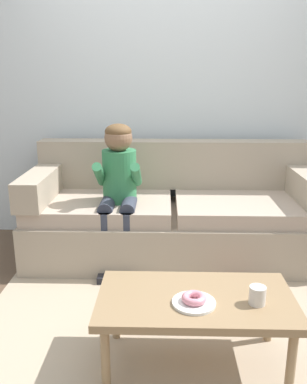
{
  "coord_description": "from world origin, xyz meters",
  "views": [
    {
      "loc": [
        0.0,
        -2.35,
        1.45
      ],
      "look_at": [
        -0.08,
        0.45,
        0.65
      ],
      "focal_mm": 38.53,
      "sensor_mm": 36.0,
      "label": 1
    }
  ],
  "objects_px": {
    "toy_controller": "(234,298)",
    "couch": "(173,216)",
    "coffee_table": "(195,304)",
    "person_child": "(118,182)",
    "donut": "(193,298)",
    "mug": "(257,295)"
  },
  "relations": [
    {
      "from": "couch",
      "to": "person_child",
      "type": "xyz_separation_m",
      "value": [
        -0.42,
        -0.2,
        0.34
      ]
    },
    {
      "from": "couch",
      "to": "coffee_table",
      "type": "xyz_separation_m",
      "value": [
        0.09,
        -1.37,
        0.02
      ]
    },
    {
      "from": "donut",
      "to": "mug",
      "type": "xyz_separation_m",
      "value": [
        0.3,
        0.01,
        0.01
      ]
    },
    {
      "from": "donut",
      "to": "mug",
      "type": "height_order",
      "value": "mug"
    },
    {
      "from": "person_child",
      "to": "toy_controller",
      "type": "distance_m",
      "value": 1.18
    },
    {
      "from": "toy_controller",
      "to": "donut",
      "type": "bearing_deg",
      "value": -80.94
    },
    {
      "from": "couch",
      "to": "mug",
      "type": "xyz_separation_m",
      "value": [
        0.37,
        -1.43,
        0.11
      ]
    },
    {
      "from": "couch",
      "to": "donut",
      "type": "distance_m",
      "value": 1.45
    },
    {
      "from": "mug",
      "to": "toy_controller",
      "type": "height_order",
      "value": "mug"
    },
    {
      "from": "coffee_table",
      "to": "person_child",
      "type": "xyz_separation_m",
      "value": [
        -0.51,
        1.17,
        0.32
      ]
    },
    {
      "from": "couch",
      "to": "donut",
      "type": "relative_size",
      "value": 19.14
    },
    {
      "from": "person_child",
      "to": "mug",
      "type": "relative_size",
      "value": 12.24
    },
    {
      "from": "coffee_table",
      "to": "donut",
      "type": "xyz_separation_m",
      "value": [
        -0.01,
        -0.07,
        0.08
      ]
    },
    {
      "from": "couch",
      "to": "coffee_table",
      "type": "distance_m",
      "value": 1.38
    },
    {
      "from": "toy_controller",
      "to": "coffee_table",
      "type": "bearing_deg",
      "value": -82.23
    },
    {
      "from": "toy_controller",
      "to": "couch",
      "type": "bearing_deg",
      "value": 151.7
    },
    {
      "from": "coffee_table",
      "to": "mug",
      "type": "xyz_separation_m",
      "value": [
        0.29,
        -0.06,
        0.09
      ]
    },
    {
      "from": "couch",
      "to": "person_child",
      "type": "height_order",
      "value": "person_child"
    },
    {
      "from": "couch",
      "to": "person_child",
      "type": "relative_size",
      "value": 2.08
    },
    {
      "from": "couch",
      "to": "toy_controller",
      "type": "bearing_deg",
      "value": -62.3
    },
    {
      "from": "couch",
      "to": "toy_controller",
      "type": "xyz_separation_m",
      "value": [
        0.4,
        -0.75,
        -0.31
      ]
    },
    {
      "from": "donut",
      "to": "couch",
      "type": "bearing_deg",
      "value": 92.91
    }
  ]
}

